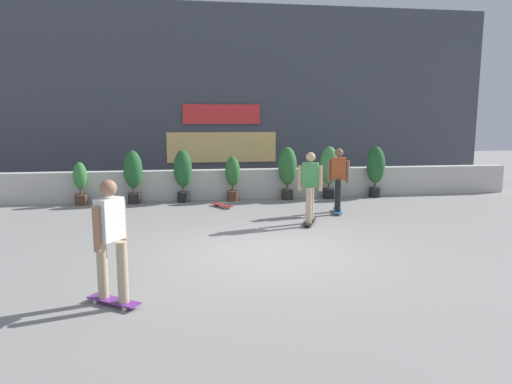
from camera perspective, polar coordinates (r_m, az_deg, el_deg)
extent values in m
plane|color=gray|center=(8.89, 1.47, -7.25)|extent=(48.00, 48.00, 0.00)
cube|color=beige|center=(14.62, -2.66, 0.99)|extent=(18.00, 0.40, 0.90)
cube|color=#424751|center=(18.47, -4.05, 11.35)|extent=(20.00, 2.00, 6.50)
cube|color=#F23333|center=(17.41, -4.16, 9.36)|extent=(2.80, 0.08, 0.70)
cube|color=#F2CC72|center=(17.46, -4.12, 5.42)|extent=(4.00, 0.06, 1.10)
cylinder|color=brown|center=(14.45, -20.32, -0.87)|extent=(0.36, 0.36, 0.30)
cylinder|color=brown|center=(14.41, -20.37, 0.01)|extent=(0.06, 0.06, 0.15)
ellipsoid|color=#387F3D|center=(14.35, -20.47, 1.84)|extent=(0.38, 0.38, 0.78)
cylinder|color=#2D2823|center=(14.22, -14.50, -0.74)|extent=(0.36, 0.36, 0.30)
cylinder|color=brown|center=(14.18, -14.54, 0.15)|extent=(0.06, 0.06, 0.15)
ellipsoid|color=#235B2D|center=(14.10, -14.64, 2.65)|extent=(0.53, 0.53, 1.09)
cylinder|color=black|center=(14.14, -8.75, -0.61)|extent=(0.36, 0.36, 0.30)
cylinder|color=brown|center=(14.11, -8.77, 0.29)|extent=(0.06, 0.06, 0.15)
ellipsoid|color=#235B2D|center=(14.03, -8.83, 2.80)|extent=(0.53, 0.53, 1.09)
cylinder|color=brown|center=(14.21, -2.82, -0.47)|extent=(0.36, 0.36, 0.30)
cylinder|color=brown|center=(14.18, -2.83, 0.43)|extent=(0.06, 0.06, 0.15)
ellipsoid|color=#2D6B33|center=(14.11, -2.85, 2.52)|extent=(0.44, 0.44, 0.89)
cylinder|color=#2D2823|center=(14.47, 3.78, -0.30)|extent=(0.36, 0.36, 0.30)
cylinder|color=brown|center=(14.44, 3.79, 0.58)|extent=(0.06, 0.06, 0.15)
ellipsoid|color=#2D6B33|center=(14.36, 3.82, 3.15)|extent=(0.56, 0.56, 1.15)
cylinder|color=black|center=(14.81, 8.75, -0.18)|extent=(0.36, 0.36, 0.30)
cylinder|color=brown|center=(14.78, 8.77, 0.69)|extent=(0.06, 0.06, 0.15)
ellipsoid|color=#428C47|center=(14.70, 8.83, 3.21)|extent=(0.57, 0.57, 1.16)
cylinder|color=black|center=(15.33, 14.14, -0.04)|extent=(0.36, 0.36, 0.30)
cylinder|color=brown|center=(15.29, 14.17, 0.80)|extent=(0.06, 0.06, 0.15)
ellipsoid|color=#235B2D|center=(15.22, 14.26, 3.19)|extent=(0.56, 0.56, 1.14)
cube|color=#266699|center=(12.58, 9.79, -2.22)|extent=(0.41, 0.82, 0.02)
cylinder|color=silver|center=(12.34, 10.21, -2.63)|extent=(0.04, 0.06, 0.06)
cylinder|color=silver|center=(12.33, 9.47, -2.62)|extent=(0.04, 0.06, 0.06)
cylinder|color=silver|center=(12.85, 10.09, -2.17)|extent=(0.04, 0.06, 0.06)
cylinder|color=silver|center=(12.84, 9.37, -2.15)|extent=(0.04, 0.06, 0.06)
cylinder|color=black|center=(12.33, 9.88, -0.46)|extent=(0.14, 0.14, 0.82)
cylinder|color=black|center=(12.69, 9.80, -0.20)|extent=(0.14, 0.14, 0.82)
cube|color=#B24C26|center=(12.42, 9.92, 2.81)|extent=(0.40, 0.29, 0.56)
sphere|color=brown|center=(12.38, 9.98, 4.70)|extent=(0.22, 0.22, 0.22)
cylinder|color=brown|center=(12.44, 11.00, 2.42)|extent=(0.09, 0.09, 0.58)
cylinder|color=brown|center=(12.42, 8.83, 2.47)|extent=(0.09, 0.09, 0.58)
cube|color=black|center=(11.15, 6.47, -3.60)|extent=(0.50, 0.81, 0.02)
cylinder|color=silver|center=(10.89, 6.69, -4.10)|extent=(0.05, 0.06, 0.06)
cylinder|color=silver|center=(10.91, 5.86, -4.06)|extent=(0.05, 0.06, 0.06)
cylinder|color=silver|center=(11.40, 7.05, -3.52)|extent=(0.05, 0.06, 0.06)
cylinder|color=silver|center=(11.42, 6.25, -3.48)|extent=(0.05, 0.06, 0.06)
cylinder|color=tan|center=(10.89, 6.38, -1.64)|extent=(0.14, 0.14, 0.82)
cylinder|color=tan|center=(11.24, 6.63, -1.31)|extent=(0.14, 0.14, 0.82)
cube|color=#3F8C4C|center=(10.96, 6.57, 2.08)|extent=(0.41, 0.33, 0.56)
sphere|color=tan|center=(10.92, 6.61, 4.21)|extent=(0.22, 0.22, 0.22)
cylinder|color=tan|center=(10.94, 7.78, 1.62)|extent=(0.09, 0.09, 0.58)
cylinder|color=tan|center=(11.00, 5.35, 1.71)|extent=(0.09, 0.09, 0.58)
cube|color=#72338C|center=(6.75, -16.78, -12.41)|extent=(0.76, 0.63, 0.02)
cylinder|color=silver|center=(6.89, -18.83, -12.41)|extent=(0.06, 0.06, 0.06)
cylinder|color=silver|center=(6.99, -17.87, -12.04)|extent=(0.06, 0.06, 0.06)
cylinder|color=silver|center=(6.54, -15.59, -13.41)|extent=(0.06, 0.06, 0.06)
cylinder|color=silver|center=(6.65, -14.63, -13.00)|extent=(0.06, 0.06, 0.06)
cylinder|color=tan|center=(6.74, -18.06, -8.73)|extent=(0.14, 0.14, 0.82)
cylinder|color=tan|center=(6.49, -15.80, -9.30)|extent=(0.14, 0.14, 0.82)
cube|color=white|center=(6.44, -17.23, -3.16)|extent=(0.37, 0.41, 0.56)
sphere|color=#9E7051|center=(6.37, -17.40, 0.46)|extent=(0.22, 0.22, 0.22)
cylinder|color=#9E7051|center=(6.30, -18.70, -4.25)|extent=(0.09, 0.09, 0.58)
cylinder|color=#9E7051|center=(6.62, -15.77, -3.47)|extent=(0.09, 0.09, 0.58)
cube|color=maroon|center=(13.22, -4.15, -1.57)|extent=(0.58, 0.79, 0.02)
cylinder|color=silver|center=(13.06, -3.21, -1.86)|extent=(0.05, 0.06, 0.06)
cylinder|color=silver|center=(12.97, -3.78, -1.94)|extent=(0.05, 0.06, 0.06)
cylinder|color=silver|center=(13.48, -4.51, -1.53)|extent=(0.05, 0.06, 0.06)
cylinder|color=silver|center=(13.39, -5.07, -1.61)|extent=(0.05, 0.06, 0.06)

